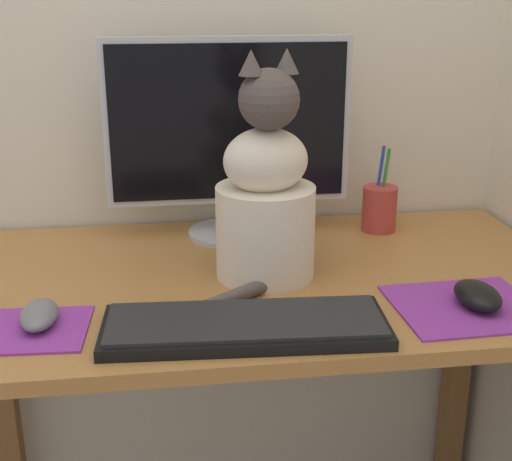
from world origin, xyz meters
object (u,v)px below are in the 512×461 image
monitor (228,133)px  cat (266,196)px  computer_mouse_right (478,295)px  keyboard (245,326)px  computer_mouse_left (39,315)px  pen_cup (379,208)px

monitor → cat: 0.23m
computer_mouse_right → cat: cat is taller
cat → keyboard: bearing=-121.7°
monitor → cat: monitor is taller
keyboard → cat: 0.26m
monitor → computer_mouse_left: (-0.33, -0.37, -0.19)m
computer_mouse_left → pen_cup: size_ratio=0.58×
monitor → pen_cup: size_ratio=2.73×
computer_mouse_left → cat: 0.42m
computer_mouse_left → keyboard: bearing=-11.5°
keyboard → pen_cup: size_ratio=2.45×
keyboard → cat: bearing=77.1°
pen_cup → monitor: bearing=178.2°
keyboard → computer_mouse_left: (-0.31, 0.06, 0.01)m
computer_mouse_right → pen_cup: bearing=96.5°
monitor → pen_cup: monitor is taller
computer_mouse_left → cat: cat is taller
monitor → computer_mouse_right: 0.57m
computer_mouse_left → computer_mouse_right: 0.69m
computer_mouse_left → computer_mouse_right: bearing=-2.4°
monitor → computer_mouse_right: (0.36, -0.40, -0.19)m
keyboard → computer_mouse_left: size_ratio=4.24×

